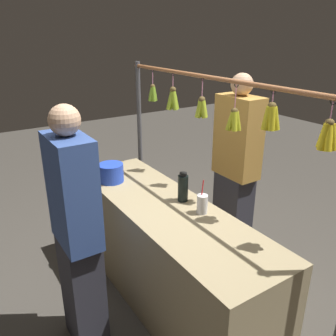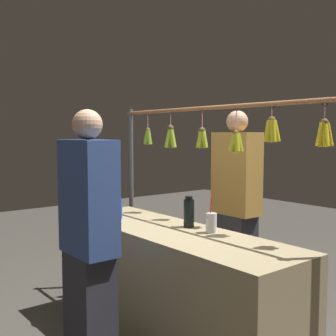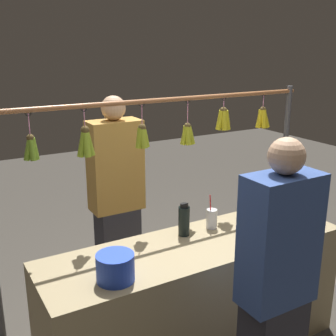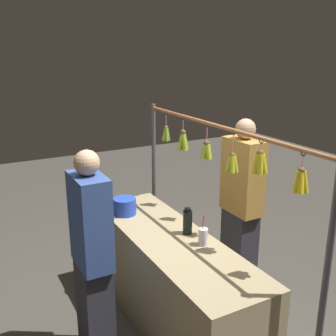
{
  "view_description": "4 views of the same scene",
  "coord_description": "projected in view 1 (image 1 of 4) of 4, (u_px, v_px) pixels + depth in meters",
  "views": [
    {
      "loc": [
        -1.91,
        1.22,
        2.0
      ],
      "look_at": [
        -0.03,
        0.0,
        1.12
      ],
      "focal_mm": 37.44,
      "sensor_mm": 36.0,
      "label": 1
    },
    {
      "loc": [
        -2.3,
        1.88,
        1.5
      ],
      "look_at": [
        0.05,
        0.0,
        1.25
      ],
      "focal_mm": 45.81,
      "sensor_mm": 36.0,
      "label": 2
    },
    {
      "loc": [
        1.4,
        2.06,
        2.05
      ],
      "look_at": [
        0.21,
        0.0,
        1.36
      ],
      "focal_mm": 45.38,
      "sensor_mm": 36.0,
      "label": 3
    },
    {
      "loc": [
        -2.61,
        1.45,
        2.3
      ],
      "look_at": [
        0.06,
        0.0,
        1.39
      ],
      "focal_mm": 43.28,
      "sensor_mm": 36.0,
      "label": 4
    }
  ],
  "objects": [
    {
      "name": "customer_person",
      "position": [
        77.0,
        237.0,
        2.18
      ],
      "size": [
        0.39,
        0.21,
        1.64
      ],
      "color": "#2D2D38",
      "rests_on": "ground"
    },
    {
      "name": "vendor_person",
      "position": [
        235.0,
        172.0,
        3.12
      ],
      "size": [
        0.4,
        0.22,
        1.69
      ],
      "color": "#2D2D38",
      "rests_on": "ground"
    },
    {
      "name": "market_counter",
      "position": [
        166.0,
        253.0,
        2.69
      ],
      "size": [
        2.04,
        0.61,
        0.82
      ],
      "primitive_type": "cube",
      "color": "tan",
      "rests_on": "ground"
    },
    {
      "name": "ground_plane",
      "position": [
        166.0,
        295.0,
        2.84
      ],
      "size": [
        12.0,
        12.0,
        0.0
      ],
      "primitive_type": "plane",
      "color": "#423D37"
    },
    {
      "name": "display_rack",
      "position": [
        216.0,
        140.0,
        2.58
      ],
      "size": [
        2.39,
        0.12,
        1.73
      ],
      "color": "#4C4C51",
      "rests_on": "ground"
    },
    {
      "name": "drink_cup",
      "position": [
        202.0,
        204.0,
        2.42
      ],
      "size": [
        0.08,
        0.08,
        0.24
      ],
      "color": "silver",
      "rests_on": "market_counter"
    },
    {
      "name": "blue_bucket",
      "position": [
        111.0,
        173.0,
        2.93
      ],
      "size": [
        0.21,
        0.21,
        0.15
      ],
      "primitive_type": "cylinder",
      "color": "blue",
      "rests_on": "market_counter"
    },
    {
      "name": "water_bottle",
      "position": [
        183.0,
        188.0,
        2.58
      ],
      "size": [
        0.08,
        0.08,
        0.23
      ],
      "color": "black",
      "rests_on": "market_counter"
    }
  ]
}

